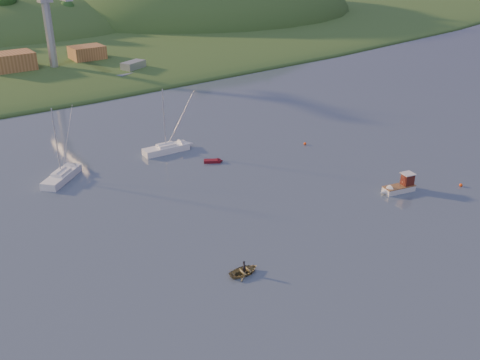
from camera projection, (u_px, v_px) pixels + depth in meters
ground at (429, 304)px, 55.89m from camera, size 500.00×500.00×0.00m
shore_slope at (3, 51)px, 176.38m from camera, size 640.00×150.00×7.00m
hill_right at (198, 17)px, 249.52m from camera, size 150.00×130.00×60.00m
wharf at (64, 70)px, 147.17m from camera, size 42.00×16.00×2.40m
shed_west at (12, 62)px, 139.38m from camera, size 11.00×8.00×4.80m
shed_east at (87, 53)px, 151.61m from camera, size 9.00×7.00×4.00m
dock_crane at (48, 12)px, 136.22m from camera, size 3.20×28.00×20.30m
fishing_boat at (397, 187)px, 79.78m from camera, size 6.04×3.05×3.69m
sailboat_near at (62, 176)px, 83.69m from camera, size 8.00×7.51×11.72m
sailboat_far at (166, 148)px, 94.43m from camera, size 8.38×2.93×11.46m
canoe at (244, 271)px, 60.72m from camera, size 3.71×2.74×0.74m
paddler at (244, 268)px, 60.57m from camera, size 0.38×0.55×1.47m
red_tender at (216, 161)px, 90.47m from camera, size 3.38×2.69×1.12m
work_vessel at (134, 71)px, 144.60m from camera, size 16.59×11.39×4.03m
buoy_0 at (461, 185)px, 81.77m from camera, size 0.50×0.50×0.50m
buoy_1 at (305, 144)px, 97.90m from camera, size 0.50×0.50×0.50m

